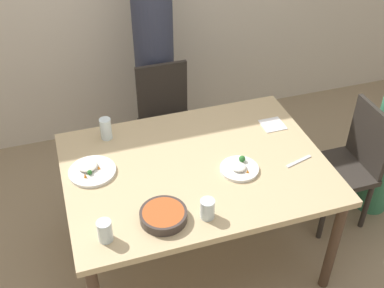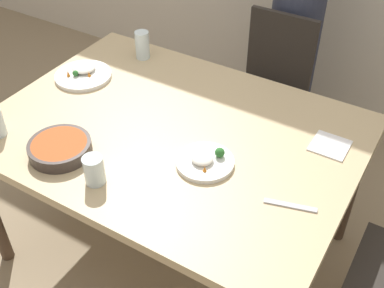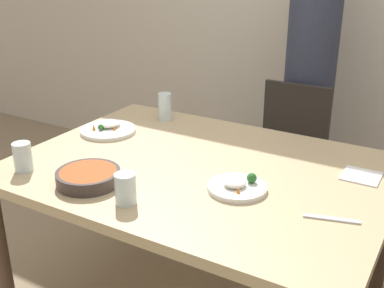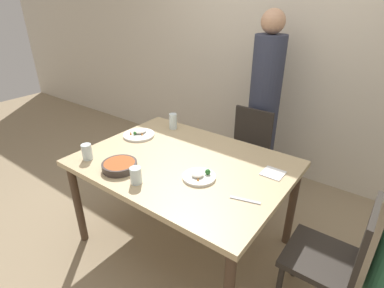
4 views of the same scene
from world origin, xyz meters
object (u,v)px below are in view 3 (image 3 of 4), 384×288
Objects in this scene: bowl_curry at (88,177)px; person_adult at (309,85)px; plate_rice_adult at (108,129)px; chair_adult_spot at (286,157)px; glass_water_tall at (125,189)px.

person_adult is at bearing 77.42° from bowl_curry.
person_adult is 7.23× the size of bowl_curry.
bowl_curry is 0.55m from plate_rice_adult.
chair_adult_spot is 1.33m from glass_water_tall.
plate_rice_adult is (-0.29, 0.47, -0.01)m from bowl_curry.
person_adult is 6.55× the size of plate_rice_adult.
glass_water_tall is (-0.13, -1.28, 0.34)m from chair_adult_spot.
bowl_curry is at bearing -58.01° from plate_rice_adult.
chair_adult_spot is 1.03m from plate_rice_adult.
chair_adult_spot is at bearing -90.00° from person_adult.
chair_adult_spot is 3.30× the size of plate_rice_adult.
bowl_curry is (-0.34, -1.23, 0.31)m from chair_adult_spot.
chair_adult_spot is 0.50× the size of person_adult.
glass_water_tall is (0.50, -0.52, 0.04)m from plate_rice_adult.
person_adult is at bearing 59.52° from plate_rice_adult.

